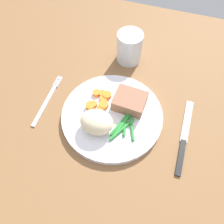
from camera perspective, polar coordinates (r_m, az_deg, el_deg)
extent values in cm
cube|color=brown|center=(61.25, 1.50, 0.36)|extent=(120.00, 90.00, 2.00)
cylinder|color=white|center=(58.33, 0.00, -0.92)|extent=(25.13, 25.13, 1.60)
cube|color=#936047|center=(57.90, 4.39, 2.66)|extent=(8.10, 6.91, 3.28)
ellipsoid|color=beige|center=(53.77, -3.76, -2.48)|extent=(7.84, 6.32, 5.02)
cylinder|color=orange|center=(59.71, -2.06, 3.32)|extent=(2.05, 2.05, 0.83)
cylinder|color=orange|center=(60.13, -1.24, 4.12)|extent=(2.22, 2.22, 1.05)
cylinder|color=orange|center=(60.69, -3.85, 4.66)|extent=(1.99, 1.99, 1.00)
cylinder|color=orange|center=(58.39, -5.35, 1.48)|extent=(2.30, 2.30, 1.28)
cylinder|color=orange|center=(58.52, -2.06, 1.79)|extent=(2.47, 2.47, 1.04)
cylinder|color=orange|center=(60.63, -2.38, 4.55)|extent=(1.89, 1.89, 0.82)
cylinder|color=orange|center=(58.72, -4.53, 1.83)|extent=(1.85, 1.85, 0.99)
cylinder|color=orange|center=(58.17, -2.55, 1.09)|extent=(1.87, 1.87, 0.89)
cylinder|color=#2D8C38|center=(55.87, 3.21, -3.14)|extent=(1.81, 6.01, 0.69)
cylinder|color=#2D8C38|center=(55.54, 4.88, -4.01)|extent=(2.95, 6.12, 0.68)
cylinder|color=#2D8C38|center=(55.63, 2.31, -3.36)|extent=(2.84, 7.28, 0.83)
cylinder|color=#2D8C38|center=(55.20, 2.43, -4.26)|extent=(4.56, 7.33, 0.80)
cylinder|color=#2D8C38|center=(55.92, 1.99, -2.89)|extent=(3.22, 7.16, 0.73)
cube|color=silver|center=(63.15, -16.19, 1.55)|extent=(1.00, 13.00, 0.40)
cube|color=silver|center=(67.25, -13.59, 7.37)|extent=(0.24, 3.60, 0.40)
cube|color=silver|center=(67.09, -13.29, 7.30)|extent=(0.24, 3.60, 0.40)
cube|color=silver|center=(66.93, -12.98, 7.23)|extent=(0.24, 3.60, 0.40)
cube|color=silver|center=(66.77, -12.67, 7.16)|extent=(0.24, 3.60, 0.40)
cube|color=black|center=(56.51, 16.45, -10.62)|extent=(1.30, 9.00, 0.64)
cube|color=silver|center=(61.20, 17.84, -2.12)|extent=(1.70, 12.00, 0.40)
cylinder|color=silver|center=(68.36, 4.29, 15.51)|extent=(7.20, 7.20, 8.94)
cylinder|color=silver|center=(69.67, 4.19, 14.38)|extent=(6.62, 6.62, 5.14)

